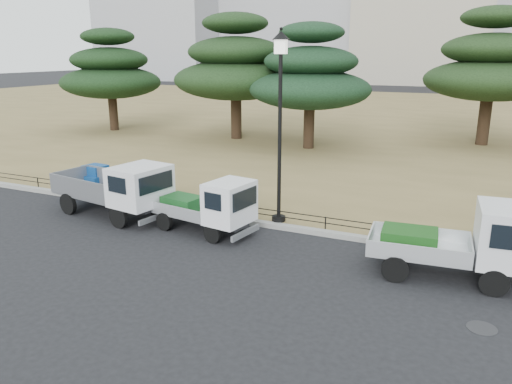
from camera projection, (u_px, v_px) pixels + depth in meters
The scene contains 14 objects.
ground at pixel (226, 255), 13.76m from camera, with size 220.00×220.00×0.00m, color black.
lawn at pixel (401, 120), 40.55m from camera, with size 120.00×56.00×0.15m, color olive.
curb at pixel (264, 224), 16.02m from camera, with size 120.00×0.25×0.16m, color gray.
truck_large at pixel (116, 187), 16.74m from camera, with size 4.54×2.36×1.89m.
truck_kei_front at pixel (209, 206), 15.27m from camera, with size 3.45×1.89×1.73m.
truck_kei_rear at pixel (461, 241), 12.11m from camera, with size 3.83×1.90×1.94m.
street_lamp at pixel (280, 97), 15.03m from camera, with size 0.52×0.52×5.85m.
pipe_fence at pixel (266, 212), 16.05m from camera, with size 38.00×0.04×0.40m.
tarp_pile at pixel (93, 181), 19.21m from camera, with size 1.84×1.44×1.14m.
manhole at pixel (482, 328), 10.12m from camera, with size 0.60×0.60×0.01m, color #2D2D30.
pine_west_far at pixel (110, 72), 33.79m from camera, with size 6.74×6.74×6.81m.
pine_west_near at pixel (236, 67), 30.29m from camera, with size 7.54×7.54×7.54m.
pine_center_left at pixel (310, 77), 27.24m from camera, with size 6.72×6.72×6.83m.
pine_center_right at pixel (491, 66), 28.12m from camera, with size 7.28×7.28×7.73m.
Camera 1 is at (6.04, -11.28, 5.41)m, focal length 35.00 mm.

